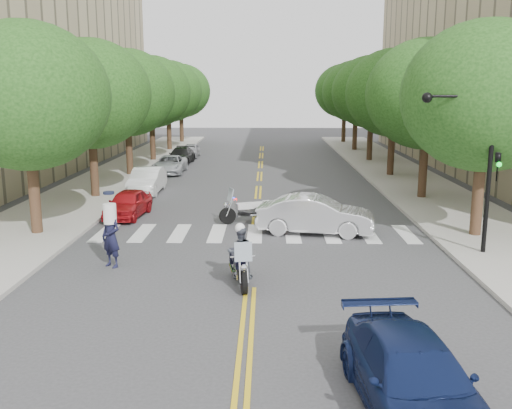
{
  "coord_description": "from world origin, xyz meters",
  "views": [
    {
      "loc": [
        0.48,
        -16.19,
        5.87
      ],
      "look_at": [
        0.06,
        6.12,
        1.3
      ],
      "focal_mm": 40.0,
      "sensor_mm": 36.0,
      "label": 1
    }
  ],
  "objects_px": {
    "motorcycle_police": "(240,257)",
    "motorcycle_parked": "(251,210)",
    "officer_standing": "(111,237)",
    "convertible": "(315,215)",
    "sedan_blue": "(413,379)"
  },
  "relations": [
    {
      "from": "motorcycle_parked",
      "to": "sedan_blue",
      "type": "xyz_separation_m",
      "value": [
        3.38,
        -15.21,
        0.14
      ]
    },
    {
      "from": "motorcycle_police",
      "to": "sedan_blue",
      "type": "height_order",
      "value": "motorcycle_police"
    },
    {
      "from": "sedan_blue",
      "to": "officer_standing",
      "type": "bearing_deg",
      "value": 126.76
    },
    {
      "from": "motorcycle_police",
      "to": "convertible",
      "type": "bearing_deg",
      "value": -124.11
    },
    {
      "from": "officer_standing",
      "to": "convertible",
      "type": "height_order",
      "value": "officer_standing"
    },
    {
      "from": "motorcycle_police",
      "to": "motorcycle_parked",
      "type": "relative_size",
      "value": 0.99
    },
    {
      "from": "motorcycle_parked",
      "to": "convertible",
      "type": "distance_m",
      "value": 3.37
    },
    {
      "from": "motorcycle_parked",
      "to": "sedan_blue",
      "type": "height_order",
      "value": "motorcycle_parked"
    },
    {
      "from": "motorcycle_police",
      "to": "motorcycle_parked",
      "type": "distance_m",
      "value": 8.17
    },
    {
      "from": "motorcycle_parked",
      "to": "officer_standing",
      "type": "xyz_separation_m",
      "value": [
        -4.45,
        -6.56,
        0.48
      ]
    },
    {
      "from": "officer_standing",
      "to": "sedan_blue",
      "type": "xyz_separation_m",
      "value": [
        7.84,
        -8.65,
        -0.33
      ]
    },
    {
      "from": "motorcycle_parked",
      "to": "officer_standing",
      "type": "height_order",
      "value": "officer_standing"
    },
    {
      "from": "convertible",
      "to": "motorcycle_parked",
      "type": "bearing_deg",
      "value": 63.63
    },
    {
      "from": "sedan_blue",
      "to": "motorcycle_parked",
      "type": "bearing_deg",
      "value": 97.12
    },
    {
      "from": "officer_standing",
      "to": "convertible",
      "type": "xyz_separation_m",
      "value": [
        7.16,
        4.57,
        -0.25
      ]
    }
  ]
}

